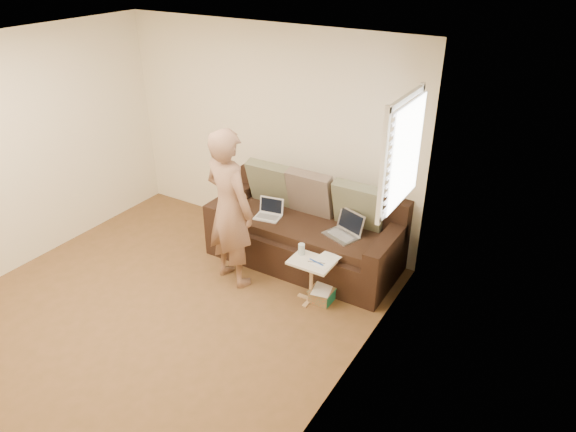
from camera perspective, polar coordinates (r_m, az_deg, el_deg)
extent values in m
plane|color=brown|center=(5.57, -14.95, -10.95)|extent=(4.50, 4.50, 0.00)
plane|color=white|center=(4.46, -19.19, 16.05)|extent=(4.50, 4.50, 0.00)
plane|color=beige|center=(6.44, -2.19, 8.91)|extent=(4.00, 0.00, 4.00)
plane|color=beige|center=(3.78, 4.58, -6.10)|extent=(0.00, 4.50, 4.50)
imported|color=brown|center=(5.55, -6.38, 0.83)|extent=(0.74, 0.58, 1.78)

